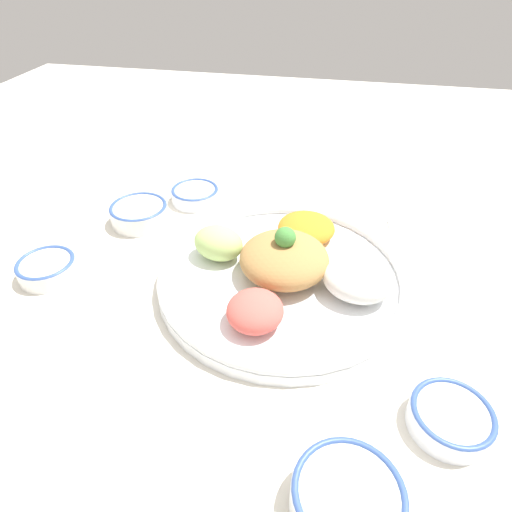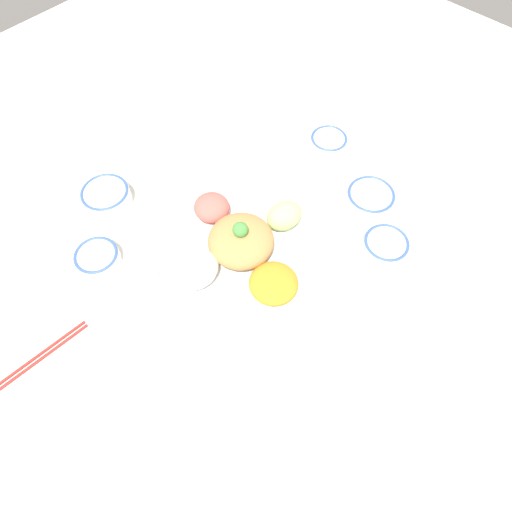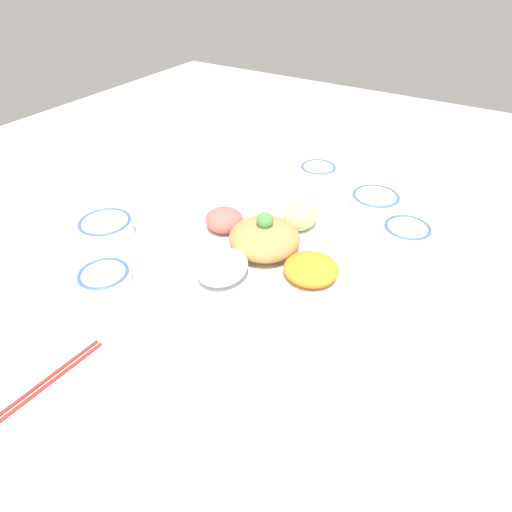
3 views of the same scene
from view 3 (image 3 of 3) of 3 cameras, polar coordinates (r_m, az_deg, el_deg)
name	(u,v)px [view 3 (image 3 of 3)]	position (r m, az deg, el deg)	size (l,w,h in m)	color
ground_plane	(287,254)	(0.91, 4.21, 0.20)	(2.40, 2.40, 0.00)	silver
salad_platter	(264,249)	(0.88, 1.08, 0.98)	(0.41, 0.41, 0.11)	white
sauce_bowl_red	(105,278)	(0.87, -19.54, -2.76)	(0.10, 0.10, 0.03)	white
rice_bowl_blue	(106,228)	(1.00, -19.34, 3.55)	(0.11, 0.11, 0.04)	white
sauce_bowl_dark	(318,171)	(1.21, 8.28, 11.20)	(0.10, 0.10, 0.03)	white
rice_bowl_plain	(407,231)	(1.00, 19.46, 3.11)	(0.10, 0.10, 0.03)	white
sauce_bowl_far	(375,201)	(1.09, 15.58, 7.07)	(0.11, 0.11, 0.04)	white
chopsticks_pair_near	(33,391)	(0.74, -27.56, -15.67)	(0.24, 0.04, 0.01)	red
serving_spoon_main	(333,366)	(0.70, 10.18, -14.30)	(0.04, 0.14, 0.01)	silver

